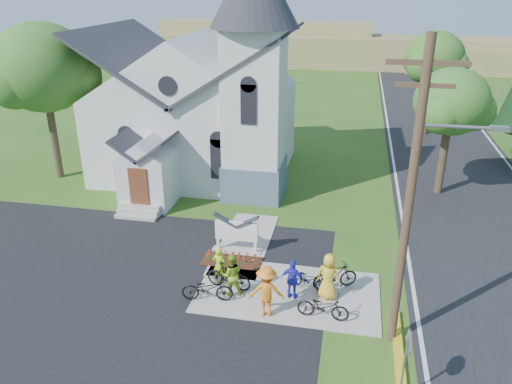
% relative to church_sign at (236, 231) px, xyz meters
% --- Properties ---
extents(ground, '(120.00, 120.00, 0.00)m').
position_rel_church_sign_xyz_m(ground, '(1.20, -3.20, -1.03)').
color(ground, '#305A19').
rests_on(ground, ground).
extents(parking_lot, '(20.00, 16.00, 0.02)m').
position_rel_church_sign_xyz_m(parking_lot, '(-5.80, -5.20, -1.02)').
color(parking_lot, black).
rests_on(parking_lot, ground).
extents(road, '(8.00, 90.00, 0.02)m').
position_rel_church_sign_xyz_m(road, '(11.20, 11.80, -1.02)').
color(road, black).
rests_on(road, ground).
extents(sidewalk, '(7.00, 4.00, 0.05)m').
position_rel_church_sign_xyz_m(sidewalk, '(2.70, -2.70, -1.00)').
color(sidewalk, gray).
rests_on(sidewalk, ground).
extents(church, '(12.35, 12.00, 13.00)m').
position_rel_church_sign_xyz_m(church, '(-4.28, 9.28, 4.22)').
color(church, silver).
rests_on(church, ground).
extents(church_sign, '(2.20, 0.40, 1.70)m').
position_rel_church_sign_xyz_m(church_sign, '(0.00, 0.00, 0.00)').
color(church_sign, gray).
rests_on(church_sign, ground).
extents(flower_bed, '(2.60, 1.10, 0.07)m').
position_rel_church_sign_xyz_m(flower_bed, '(0.00, -0.90, -0.99)').
color(flower_bed, '#3C1F10').
rests_on(flower_bed, ground).
extents(utility_pole, '(3.45, 0.28, 10.00)m').
position_rel_church_sign_xyz_m(utility_pole, '(6.56, -4.70, 4.38)').
color(utility_pole, '#4A3225').
rests_on(utility_pole, ground).
extents(stop_sign, '(0.11, 0.76, 2.48)m').
position_rel_church_sign_xyz_m(stop_sign, '(6.63, -7.40, 0.75)').
color(stop_sign, gray).
rests_on(stop_sign, ground).
extents(tree_lot_corner, '(5.60, 5.60, 9.15)m').
position_rel_church_sign_xyz_m(tree_lot_corner, '(-12.80, 6.80, 5.58)').
color(tree_lot_corner, '#33271C').
rests_on(tree_lot_corner, ground).
extents(tree_road_near, '(4.00, 4.00, 7.05)m').
position_rel_church_sign_xyz_m(tree_road_near, '(9.70, 8.80, 4.18)').
color(tree_road_near, '#33271C').
rests_on(tree_road_near, ground).
extents(tree_road_mid, '(4.40, 4.40, 7.80)m').
position_rel_church_sign_xyz_m(tree_road_mid, '(10.20, 20.80, 4.75)').
color(tree_road_mid, '#33271C').
rests_on(tree_road_mid, ground).
extents(distant_hills, '(61.00, 10.00, 5.60)m').
position_rel_church_sign_xyz_m(distant_hills, '(4.56, 53.13, 1.15)').
color(distant_hills, olive).
rests_on(distant_hills, ground).
extents(cyclist_0, '(0.62, 0.44, 1.59)m').
position_rel_church_sign_xyz_m(cyclist_0, '(-0.06, -2.62, -0.18)').
color(cyclist_0, '#A9D719').
rests_on(cyclist_0, sidewalk).
extents(bike_0, '(2.03, 0.97, 1.02)m').
position_rel_church_sign_xyz_m(bike_0, '(-0.22, -3.82, -0.46)').
color(bike_0, black).
rests_on(bike_0, sidewalk).
extents(cyclist_1, '(1.01, 0.90, 1.73)m').
position_rel_church_sign_xyz_m(cyclist_1, '(0.58, -3.24, -0.11)').
color(cyclist_1, '#85AE20').
rests_on(cyclist_1, sidewalk).
extents(bike_1, '(1.90, 0.81, 1.10)m').
position_rel_church_sign_xyz_m(bike_1, '(0.38, -2.90, -0.42)').
color(bike_1, black).
rests_on(bike_1, sidewalk).
extents(cyclist_2, '(1.00, 0.55, 1.61)m').
position_rel_church_sign_xyz_m(cyclist_2, '(2.91, -3.06, -0.17)').
color(cyclist_2, '#282BCB').
rests_on(cyclist_2, sidewalk).
extents(bike_2, '(1.83, 1.09, 0.91)m').
position_rel_church_sign_xyz_m(bike_2, '(3.44, -2.34, -0.52)').
color(bike_2, black).
rests_on(bike_2, sidewalk).
extents(cyclist_3, '(1.37, 0.92, 1.97)m').
position_rel_church_sign_xyz_m(cyclist_3, '(2.11, -4.24, 0.01)').
color(cyclist_3, orange).
rests_on(cyclist_3, sidewalk).
extents(bike_3, '(1.88, 1.23, 1.10)m').
position_rel_church_sign_xyz_m(bike_3, '(4.44, -2.06, -0.43)').
color(bike_3, black).
rests_on(bike_3, sidewalk).
extents(cyclist_4, '(1.03, 0.79, 1.87)m').
position_rel_church_sign_xyz_m(cyclist_4, '(4.21, -2.76, -0.04)').
color(cyclist_4, gold).
rests_on(cyclist_4, sidewalk).
extents(bike_4, '(1.89, 0.77, 0.97)m').
position_rel_church_sign_xyz_m(bike_4, '(4.13, -4.06, -0.49)').
color(bike_4, black).
rests_on(bike_4, sidewalk).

